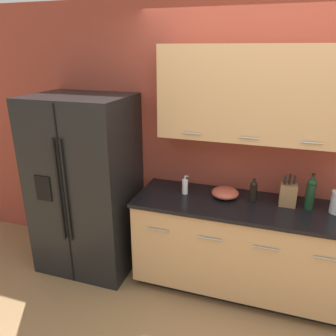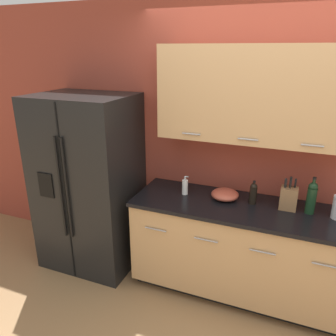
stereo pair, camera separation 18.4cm
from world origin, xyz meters
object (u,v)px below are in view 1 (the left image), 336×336
object	(u,v)px
oil_bottle	(253,191)
refrigerator	(86,185)
knife_block	(288,194)
wine_bottle	(311,193)
mixing_bowl	(225,193)
soap_dispenser	(185,186)

from	to	relation	value
oil_bottle	refrigerator	bearing A→B (deg)	-175.53
refrigerator	oil_bottle	bearing A→B (deg)	4.47
knife_block	wine_bottle	distance (m)	0.18
refrigerator	oil_bottle	distance (m)	1.62
mixing_bowl	soap_dispenser	bearing A→B (deg)	-175.10
wine_bottle	oil_bottle	size ratio (longest dim) A/B	1.49
refrigerator	knife_block	world-z (taller)	refrigerator
oil_bottle	mixing_bowl	world-z (taller)	oil_bottle
wine_bottle	knife_block	bearing A→B (deg)	177.24
wine_bottle	oil_bottle	xyz separation A→B (m)	(-0.46, 0.00, -0.04)
refrigerator	soap_dispenser	bearing A→B (deg)	5.27
soap_dispenser	oil_bottle	size ratio (longest dim) A/B	0.85
refrigerator	wine_bottle	size ratio (longest dim) A/B	5.63
knife_block	wine_bottle	size ratio (longest dim) A/B	0.91
wine_bottle	mixing_bowl	bearing A→B (deg)	-179.98
knife_block	soap_dispenser	xyz separation A→B (m)	(-0.90, -0.04, -0.03)
refrigerator	oil_bottle	size ratio (longest dim) A/B	8.38
oil_bottle	mixing_bowl	xyz separation A→B (m)	(-0.24, -0.00, -0.05)
wine_bottle	oil_bottle	bearing A→B (deg)	179.74
soap_dispenser	refrigerator	bearing A→B (deg)	-174.73
oil_bottle	mixing_bowl	bearing A→B (deg)	-179.45
refrigerator	soap_dispenser	size ratio (longest dim) A/B	9.82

